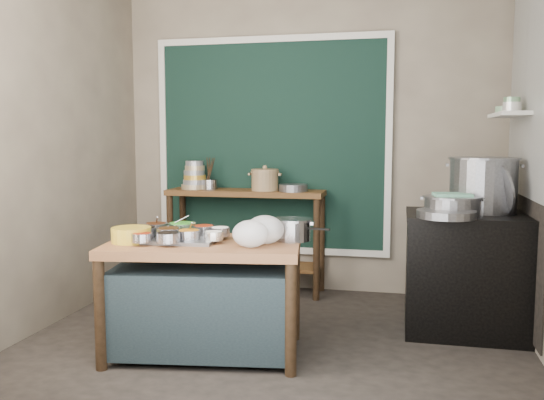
% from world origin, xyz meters
% --- Properties ---
extents(floor, '(3.50, 3.00, 0.02)m').
position_xyz_m(floor, '(0.00, 0.00, -0.01)').
color(floor, '#2F2924').
rests_on(floor, ground).
extents(back_wall, '(3.50, 0.02, 2.80)m').
position_xyz_m(back_wall, '(0.00, 1.51, 1.40)').
color(back_wall, gray).
rests_on(back_wall, floor).
extents(left_wall, '(0.02, 3.00, 2.80)m').
position_xyz_m(left_wall, '(-1.76, 0.00, 1.40)').
color(left_wall, gray).
rests_on(left_wall, floor).
extents(curtain_panel, '(2.10, 0.02, 1.90)m').
position_xyz_m(curtain_panel, '(-0.35, 1.47, 1.35)').
color(curtain_panel, black).
rests_on(curtain_panel, back_wall).
extents(curtain_frame, '(2.22, 0.03, 2.02)m').
position_xyz_m(curtain_frame, '(-0.35, 1.46, 1.35)').
color(curtain_frame, beige).
rests_on(curtain_frame, back_wall).
extents(tile_panel, '(0.02, 1.70, 1.70)m').
position_xyz_m(tile_panel, '(1.74, 0.55, 1.85)').
color(tile_panel, '#B2B2AA').
rests_on(tile_panel, right_wall).
extents(soot_patch, '(0.01, 1.30, 1.30)m').
position_xyz_m(soot_patch, '(1.74, 0.65, 0.70)').
color(soot_patch, black).
rests_on(soot_patch, right_wall).
extents(wall_shelf, '(0.22, 0.70, 0.03)m').
position_xyz_m(wall_shelf, '(1.63, 0.85, 1.60)').
color(wall_shelf, beige).
rests_on(wall_shelf, right_wall).
extents(prep_table, '(1.34, 0.89, 0.75)m').
position_xyz_m(prep_table, '(-0.40, -0.30, 0.38)').
color(prep_table, brown).
rests_on(prep_table, floor).
extents(back_counter, '(1.45, 0.40, 0.95)m').
position_xyz_m(back_counter, '(-0.55, 1.28, 0.47)').
color(back_counter, '#4F3116').
rests_on(back_counter, floor).
extents(stove_block, '(0.90, 0.68, 0.85)m').
position_xyz_m(stove_block, '(1.35, 0.55, 0.42)').
color(stove_block, black).
rests_on(stove_block, floor).
extents(stove_top, '(0.92, 0.69, 0.03)m').
position_xyz_m(stove_top, '(1.35, 0.55, 0.86)').
color(stove_top, black).
rests_on(stove_top, stove_block).
extents(condiment_tray, '(0.54, 0.40, 0.02)m').
position_xyz_m(condiment_tray, '(-0.58, -0.30, 0.76)').
color(condiment_tray, gray).
rests_on(condiment_tray, prep_table).
extents(condiment_bowls, '(0.64, 0.51, 0.07)m').
position_xyz_m(condiment_bowls, '(-0.60, -0.28, 0.81)').
color(condiment_bowls, silver).
rests_on(condiment_bowls, condiment_tray).
extents(yellow_basin, '(0.30, 0.30, 0.10)m').
position_xyz_m(yellow_basin, '(-0.86, -0.41, 0.80)').
color(yellow_basin, '#B18C2C').
rests_on(yellow_basin, prep_table).
extents(saucepan, '(0.31, 0.31, 0.14)m').
position_xyz_m(saucepan, '(0.15, -0.10, 0.82)').
color(saucepan, gray).
rests_on(saucepan, prep_table).
extents(plastic_bag_a, '(0.29, 0.27, 0.17)m').
position_xyz_m(plastic_bag_a, '(-0.06, -0.41, 0.84)').
color(plastic_bag_a, white).
rests_on(plastic_bag_a, prep_table).
extents(plastic_bag_b, '(0.27, 0.24, 0.18)m').
position_xyz_m(plastic_bag_b, '(0.00, -0.27, 0.84)').
color(plastic_bag_b, white).
rests_on(plastic_bag_b, prep_table).
extents(bowl_stack, '(0.23, 0.23, 0.26)m').
position_xyz_m(bowl_stack, '(-1.04, 1.27, 1.07)').
color(bowl_stack, tan).
rests_on(bowl_stack, back_counter).
extents(utensil_cup, '(0.18, 0.18, 0.09)m').
position_xyz_m(utensil_cup, '(-0.90, 1.28, 1.00)').
color(utensil_cup, gray).
rests_on(utensil_cup, back_counter).
extents(ceramic_crock, '(0.26, 0.26, 0.18)m').
position_xyz_m(ceramic_crock, '(-0.36, 1.25, 1.04)').
color(ceramic_crock, olive).
rests_on(ceramic_crock, back_counter).
extents(wide_bowl, '(0.31, 0.31, 0.06)m').
position_xyz_m(wide_bowl, '(-0.10, 1.23, 0.98)').
color(wide_bowl, gray).
rests_on(wide_bowl, back_counter).
extents(stock_pot, '(0.56, 0.56, 0.40)m').
position_xyz_m(stock_pot, '(1.44, 0.68, 1.08)').
color(stock_pot, gray).
rests_on(stock_pot, stove_top).
extents(pot_lid, '(0.20, 0.40, 0.38)m').
position_xyz_m(pot_lid, '(1.54, 0.55, 1.07)').
color(pot_lid, gray).
rests_on(pot_lid, stove_top).
extents(steamer, '(0.47, 0.47, 0.13)m').
position_xyz_m(steamer, '(1.20, 0.45, 0.95)').
color(steamer, gray).
rests_on(steamer, stove_top).
extents(green_cloth, '(0.28, 0.22, 0.02)m').
position_xyz_m(green_cloth, '(1.20, 0.45, 1.02)').
color(green_cloth, '#5FA076').
rests_on(green_cloth, steamer).
extents(shallow_pan, '(0.41, 0.41, 0.05)m').
position_xyz_m(shallow_pan, '(1.15, 0.27, 0.91)').
color(shallow_pan, gray).
rests_on(shallow_pan, stove_top).
extents(shelf_bowl_stack, '(0.14, 0.14, 0.11)m').
position_xyz_m(shelf_bowl_stack, '(1.63, 0.76, 1.67)').
color(shelf_bowl_stack, silver).
rests_on(shelf_bowl_stack, wall_shelf).
extents(shelf_bowl_green, '(0.20, 0.20, 0.06)m').
position_xyz_m(shelf_bowl_green, '(1.63, 1.02, 1.64)').
color(shelf_bowl_green, gray).
rests_on(shelf_bowl_green, wall_shelf).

